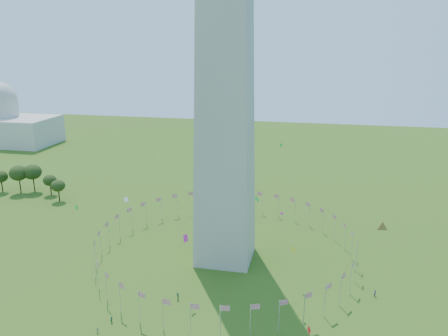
{
  "coord_description": "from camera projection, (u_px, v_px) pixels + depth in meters",
  "views": [
    {
      "loc": [
        25.49,
        -73.69,
        66.57
      ],
      "look_at": [
        2.73,
        35.0,
        34.31
      ],
      "focal_mm": 35.0,
      "sensor_mm": 36.0,
      "label": 1
    }
  ],
  "objects": [
    {
      "name": "flag_ring",
      "position": [
        225.0,
        245.0,
        138.59
      ],
      "size": [
        80.24,
        80.24,
        9.0
      ],
      "color": "silver",
      "rests_on": "ground"
    },
    {
      "name": "capitol_building",
      "position": [
        1.0,
        109.0,
        291.06
      ],
      "size": [
        70.0,
        35.0,
        46.0
      ],
      "primitive_type": null,
      "color": "beige",
      "rests_on": "ground"
    },
    {
      "name": "kites_aloft",
      "position": [
        266.0,
        236.0,
        107.98
      ],
      "size": [
        110.96,
        68.58,
        33.97
      ],
      "color": "yellow",
      "rests_on": "ground"
    },
    {
      "name": "tree_line_west",
      "position": [
        16.0,
        181.0,
        197.93
      ],
      "size": [
        54.79,
        15.85,
        12.7
      ],
      "color": "#2E4717",
      "rests_on": "ground"
    }
  ]
}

